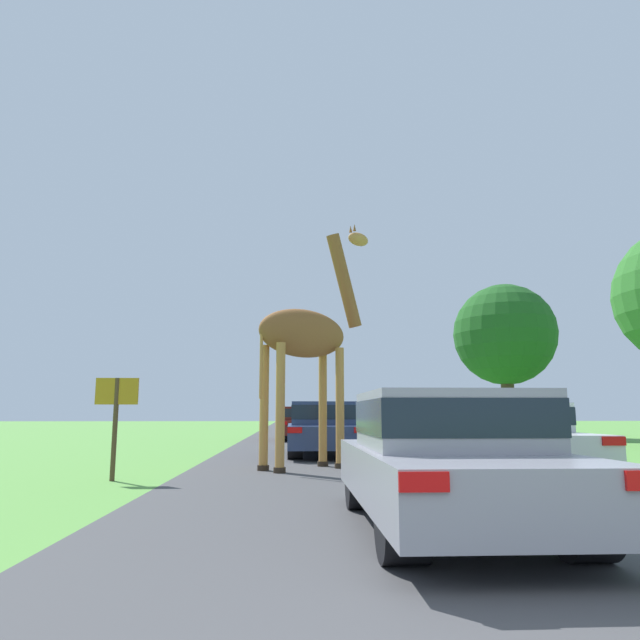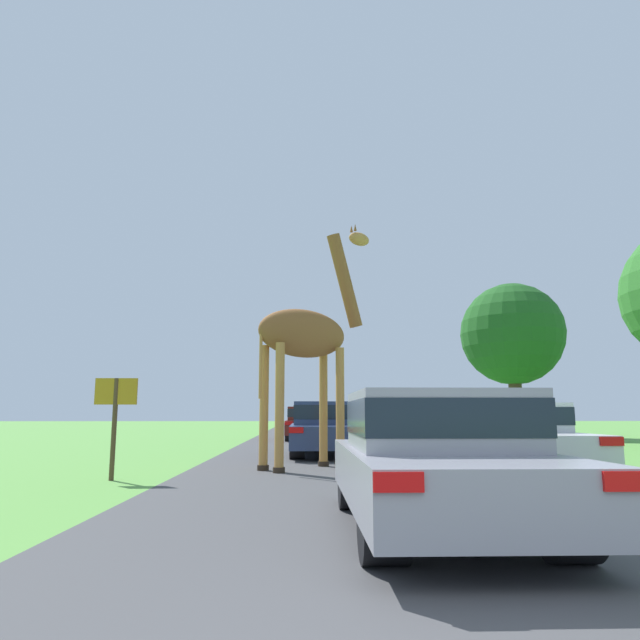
# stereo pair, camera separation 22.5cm
# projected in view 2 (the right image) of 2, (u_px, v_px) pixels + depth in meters

# --- Properties ---
(road) EXTENTS (6.46, 120.00, 0.00)m
(road) POSITION_uv_depth(u_px,v_px,m) (321.00, 434.00, 30.93)
(road) COLOR #424244
(road) RESTS_ON ground
(giraffe_near_road) EXTENTS (2.59, 2.01, 5.28)m
(giraffe_near_road) POSITION_uv_depth(u_px,v_px,m) (308.00, 339.00, 11.64)
(giraffe_near_road) COLOR #B77F3D
(giraffe_near_road) RESTS_ON ground
(car_lead_maroon) EXTENTS (1.72, 4.07, 1.29)m
(car_lead_maroon) POSITION_uv_depth(u_px,v_px,m) (436.00, 455.00, 5.45)
(car_lead_maroon) COLOR gray
(car_lead_maroon) RESTS_ON ground
(car_queue_right) EXTENTS (1.72, 3.98, 1.35)m
(car_queue_right) POSITION_uv_depth(u_px,v_px,m) (307.00, 422.00, 23.54)
(car_queue_right) COLOR #561914
(car_queue_right) RESTS_ON ground
(car_queue_left) EXTENTS (1.83, 4.57, 1.38)m
(car_queue_left) POSITION_uv_depth(u_px,v_px,m) (325.00, 427.00, 15.07)
(car_queue_left) COLOR navy
(car_queue_left) RESTS_ON ground
(car_far_ahead) EXTENTS (1.82, 4.28, 1.25)m
(car_far_ahead) POSITION_uv_depth(u_px,v_px,m) (503.00, 437.00, 9.79)
(car_far_ahead) COLOR silver
(car_far_ahead) RESTS_ON ground
(tree_centre_back) EXTENTS (4.78, 4.78, 7.17)m
(tree_centre_back) POSITION_uv_depth(u_px,v_px,m) (512.00, 335.00, 26.84)
(tree_centre_back) COLOR #4C3828
(tree_centre_back) RESTS_ON ground
(sign_post) EXTENTS (0.70, 0.08, 1.67)m
(sign_post) POSITION_uv_depth(u_px,v_px,m) (115.00, 409.00, 9.50)
(sign_post) COLOR #4C3823
(sign_post) RESTS_ON ground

